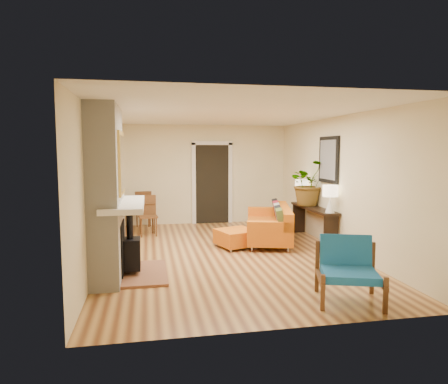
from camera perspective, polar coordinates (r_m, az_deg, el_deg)
The scene contains 10 objects.
room_shell at distance 10.09m, azimuth 0.79°, elevation 2.00°, with size 6.50×6.50×6.50m.
fireplace at distance 6.30m, azimuth -16.06°, elevation -0.66°, with size 1.09×1.68×2.60m.
sofa at distance 8.64m, azimuth 6.88°, elevation -4.63°, with size 1.39×2.23×0.82m.
ottoman at distance 8.06m, azimuth 1.77°, elevation -6.46°, with size 0.89×0.89×0.36m.
blue_chair at distance 5.53m, azimuth 17.26°, elevation -10.02°, with size 0.98×0.97×0.82m.
dining_table at distance 9.86m, azimuth -11.63°, elevation -1.99°, with size 0.83×1.71×0.91m.
console_table at distance 8.81m, azimuth 12.68°, elevation -3.08°, with size 0.34×1.85×0.72m.
lamp_near at distance 8.05m, azimuth 14.94°, elevation -0.49°, with size 0.30×0.30×0.54m.
lamp_far at distance 9.41m, azimuth 11.02°, elevation 0.51°, with size 0.30×0.30×0.54m.
houseplant at distance 8.99m, azimuth 12.01°, elevation 1.27°, with size 0.90×0.78×1.00m, color #1E5919.
Camera 1 is at (-1.41, -7.23, 1.94)m, focal length 32.00 mm.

